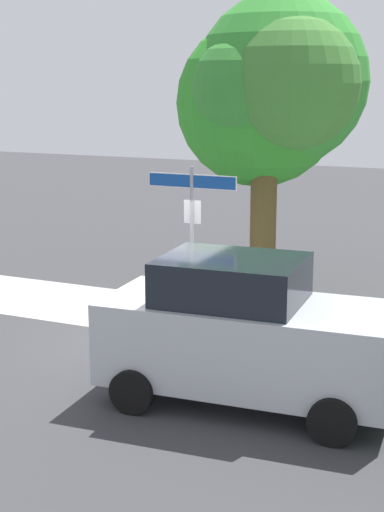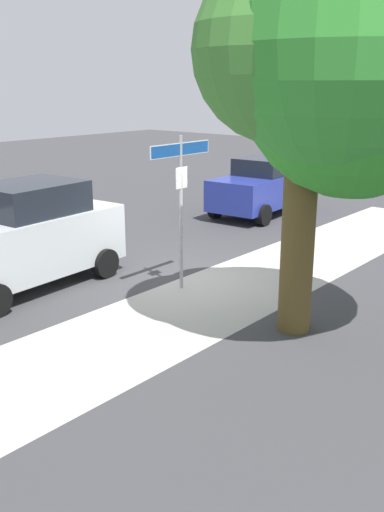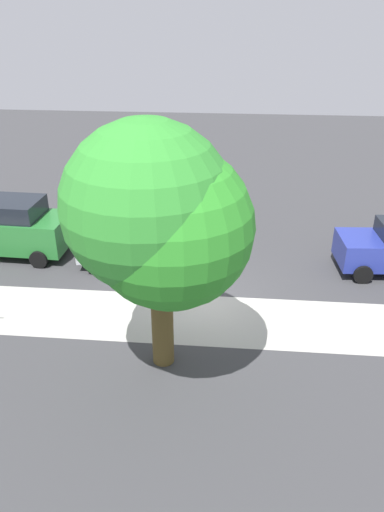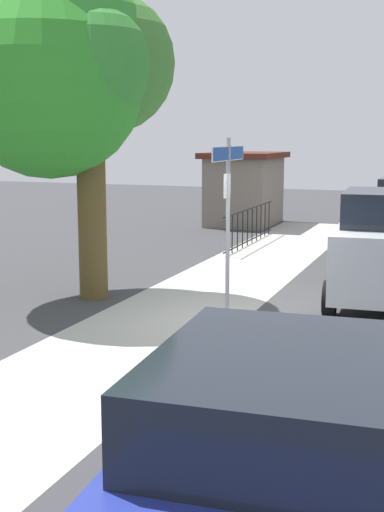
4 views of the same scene
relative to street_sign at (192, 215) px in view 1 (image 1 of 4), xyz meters
name	(u,v)px [view 1 (image 1 of 4)]	position (x,y,z in m)	size (l,w,h in m)	color
ground_plane	(162,338)	(-0.41, -0.40, -2.24)	(60.00, 60.00, 0.00)	#38383A
sidewalk_strip	(289,331)	(1.59, 0.90, -2.24)	(24.00, 2.60, 0.00)	#A7A59D
street_sign	(192,215)	(0.00, 0.00, 0.00)	(1.69, 0.07, 3.11)	#9EA0A5
shade_tree	(272,91)	(0.33, 3.34, 2.12)	(4.09, 3.90, 6.40)	brown
car_silver	(245,333)	(1.97, -2.53, -1.18)	(4.25, 2.24, 2.14)	#B5BBBE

